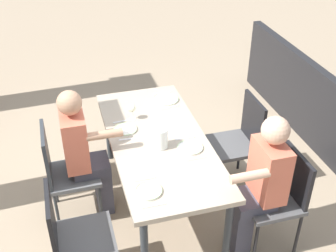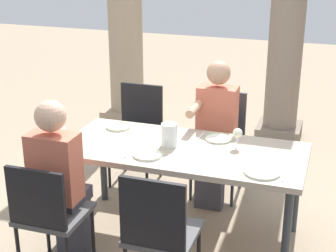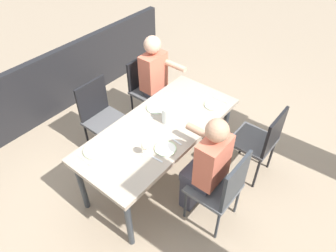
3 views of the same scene
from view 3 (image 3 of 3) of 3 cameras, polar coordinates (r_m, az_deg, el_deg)
The scene contains 23 objects.
ground_plane at distance 3.75m, azimuth -1.32°, elevation -8.72°, with size 16.00×16.00×0.00m, color gray.
dining_table at distance 3.25m, azimuth -1.51°, elevation -1.07°, with size 1.85×0.82×0.75m.
chair_west_north at distance 3.51m, azimuth 16.68°, elevation -2.37°, with size 0.44×0.44×0.93m.
chair_west_south at distance 4.19m, azimuth -3.97°, elevation 7.37°, with size 0.44×0.44×0.89m.
chair_mid_north at distance 3.00m, azimuth 9.92°, elevation -11.00°, with size 0.44×0.44×0.94m.
chair_mid_south at distance 3.76m, azimuth -12.20°, elevation 2.13°, with size 0.44×0.44×0.95m.
diner_woman_green at distance 3.99m, azimuth -1.91°, elevation 8.32°, with size 0.35×0.50×1.28m.
diner_man_white at distance 2.94m, azimuth 6.98°, elevation -7.29°, with size 0.35×0.49×1.28m.
patio_railing at distance 4.63m, azimuth -20.31°, elevation 7.19°, with size 4.25×0.10×0.90m, color black.
plate_0 at distance 3.50m, azimuth 8.35°, elevation 3.82°, with size 0.20×0.20×0.02m.
fork_0 at distance 3.61m, azimuth 9.62°, elevation 4.87°, with size 0.02×0.17×0.01m, color silver.
spoon_0 at distance 3.40m, azimuth 6.98°, elevation 2.54°, with size 0.02×0.17×0.01m, color silver.
plate_1 at distance 3.43m, azimuth -2.15°, elevation 3.36°, with size 0.22×0.22×0.02m.
fork_1 at distance 3.52m, azimuth -0.55°, elevation 4.47°, with size 0.02×0.17×0.01m, color silver.
spoon_1 at distance 3.34m, azimuth -3.81°, elevation 2.03°, with size 0.02×0.17×0.01m, color silver.
plate_2 at distance 2.96m, azimuth -0.48°, elevation -4.18°, with size 0.21×0.21×0.02m.
wine_glass_2 at distance 2.85m, azimuth -4.22°, elevation -3.74°, with size 0.07×0.07×0.15m.
fork_2 at distance 3.05m, azimuth 1.30°, elevation -2.67°, with size 0.02×0.17×0.01m, color silver.
spoon_2 at distance 2.89m, azimuth -2.38°, elevation -5.92°, with size 0.02×0.17×0.01m, color silver.
plate_3 at distance 3.03m, azimuth -12.99°, elevation -4.32°, with size 0.25×0.25×0.02m.
fork_3 at distance 3.09m, azimuth -10.91°, elevation -2.86°, with size 0.02×0.17×0.01m, color silver.
spoon_3 at distance 2.98m, azimuth -15.13°, elevation -5.98°, with size 0.02×0.17×0.01m, color silver.
water_pitcher at distance 3.21m, azimuth -0.06°, elevation 1.96°, with size 0.12×0.12×0.18m.
Camera 3 is at (1.80, 1.56, 2.89)m, focal length 33.17 mm.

